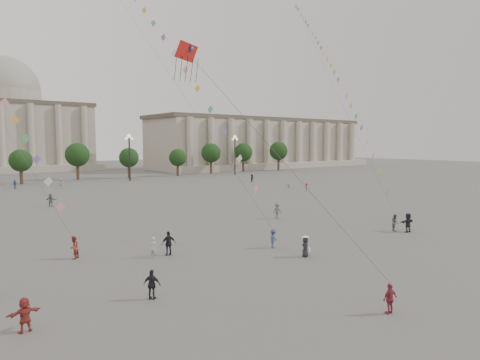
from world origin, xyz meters
TOP-DOWN VIEW (x-y plane):
  - ground at (0.00, 0.00)m, footprint 360.00×360.00m
  - hall_east at (75.00, 93.89)m, footprint 84.00×26.22m
  - hall_central at (0.00, 129.22)m, footprint 48.30×34.30m
  - tree_row at (0.00, 78.00)m, footprint 137.12×5.12m
  - lamp_post_mid_east at (15.00, 70.00)m, footprint 2.00×0.90m
  - lamp_post_far_east at (45.00, 70.00)m, footprint 2.00×0.90m
  - person_crowd_0 at (-8.97, 68.00)m, footprint 1.04×0.97m
  - person_crowd_3 at (13.83, 0.48)m, footprint 1.81×0.80m
  - person_crowd_4 at (-1.87, 63.43)m, footprint 1.85×1.22m
  - person_crowd_6 at (8.83, 13.89)m, footprint 1.24×0.81m
  - person_crowd_7 at (30.60, 34.37)m, footprint 1.26×1.31m
  - person_crowd_8 at (31.67, 30.93)m, footprint 1.11×0.97m
  - person_crowd_9 at (35.18, 50.71)m, footprint 1.66×1.35m
  - person_crowd_12 at (-9.54, 39.60)m, footprint 1.47×1.62m
  - person_crowd_13 at (-10.17, 7.15)m, footprint 0.65×0.71m
  - tourist_0 at (-5.35, -10.00)m, footprint 0.97×0.51m
  - tourist_1 at (-14.11, -0.68)m, footprint 0.98×1.01m
  - tourist_2 at (-20.65, -0.86)m, footprint 1.57×0.64m
  - tourist_4 at (-8.88, 7.10)m, footprint 1.18×0.67m
  - kite_flyer_0 at (-15.04, 10.61)m, footprint 1.07×1.06m
  - kite_flyer_1 at (-0.85, 3.86)m, footprint 1.19×1.01m
  - kite_flyer_2 at (13.39, 1.61)m, footprint 1.03×1.03m
  - hat_person at (-0.76, 0.30)m, footprint 0.91×0.78m
  - dragon_kite at (-9.99, 2.01)m, footprint 3.45×6.84m
  - kite_train_east at (29.27, 24.85)m, footprint 30.25×43.42m

SIDE VIEW (x-z plane):
  - ground at x=0.00m, z-range 0.00..0.00m
  - person_crowd_7 at x=30.60m, z-range 0.00..1.49m
  - person_crowd_8 at x=31.67m, z-range 0.00..1.49m
  - tourist_0 at x=-5.35m, z-range 0.00..1.59m
  - kite_flyer_1 at x=-0.85m, z-range 0.00..1.60m
  - person_crowd_13 at x=-10.17m, z-range 0.00..1.64m
  - tourist_2 at x=-20.65m, z-range 0.00..1.65m
  - kite_flyer_2 at x=13.39m, z-range 0.00..1.68m
  - hat_person at x=-0.76m, z-range 0.00..1.69m
  - tourist_1 at x=-14.11m, z-range 0.00..1.70m
  - person_crowd_0 at x=-8.97m, z-range 0.00..1.72m
  - kite_flyer_0 at x=-15.04m, z-range 0.00..1.75m
  - person_crowd_9 at x=35.18m, z-range 0.00..1.77m
  - person_crowd_12 at x=-9.54m, z-range 0.00..1.80m
  - person_crowd_6 at x=8.83m, z-range 0.00..1.81m
  - person_crowd_3 at x=13.83m, z-range 0.00..1.89m
  - tourist_4 at x=-8.88m, z-range 0.00..1.90m
  - person_crowd_4 at x=-1.87m, z-range 0.00..1.91m
  - tree_row at x=0.00m, z-range 1.39..9.39m
  - lamp_post_mid_east at x=15.00m, z-range 2.03..12.68m
  - lamp_post_far_east at x=45.00m, z-range 2.03..12.68m
  - hall_east at x=75.00m, z-range -0.17..17.03m
  - dragon_kite at x=-9.99m, z-range 4.60..22.98m
  - hall_central at x=0.00m, z-range -3.52..31.98m
  - kite_train_east at x=29.27m, z-range -10.88..54.83m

